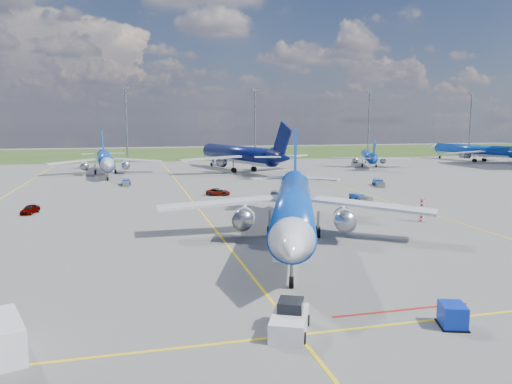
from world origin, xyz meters
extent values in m
plane|color=#5C5C59|center=(0.00, 0.00, 0.00)|extent=(400.00, 400.00, 0.00)
cube|color=#2D4719|center=(0.00, 150.00, 0.00)|extent=(400.00, 80.00, 0.01)
cube|color=yellow|center=(0.00, 30.00, 0.01)|extent=(0.25, 160.00, 0.02)
cube|color=yellow|center=(0.00, -20.00, 0.01)|extent=(60.00, 0.25, 0.02)
cube|color=yellow|center=(30.00, 40.00, 0.01)|extent=(0.25, 120.00, 0.02)
cube|color=#A5140F|center=(8.00, -18.00, 0.01)|extent=(10.00, 0.25, 0.02)
cylinder|color=slate|center=(-10.00, 110.00, 11.00)|extent=(0.50, 0.50, 22.00)
cube|color=slate|center=(-10.00, 110.00, 22.30)|extent=(2.20, 0.50, 0.80)
cylinder|color=slate|center=(30.00, 110.00, 11.00)|extent=(0.50, 0.50, 22.00)
cube|color=slate|center=(30.00, 110.00, 22.30)|extent=(2.20, 0.50, 0.80)
cylinder|color=slate|center=(70.00, 110.00, 11.00)|extent=(0.50, 0.50, 22.00)
cube|color=slate|center=(70.00, 110.00, 22.30)|extent=(2.20, 0.50, 0.80)
cylinder|color=slate|center=(110.00, 110.00, 11.00)|extent=(0.50, 0.50, 22.00)
cube|color=slate|center=(110.00, 110.00, 22.30)|extent=(2.20, 0.50, 0.80)
cylinder|color=red|center=(26.00, 8.00, 1.50)|extent=(0.50, 0.50, 3.00)
cube|color=silver|center=(-0.44, -19.59, 0.60)|extent=(3.47, 4.38, 1.20)
cube|color=black|center=(-0.20, -19.08, 1.43)|extent=(2.04, 2.13, 0.83)
cube|color=slate|center=(0.57, -17.41, 0.51)|extent=(1.14, 2.11, 0.18)
cube|color=#0B29A5|center=(9.61, -21.14, 0.72)|extent=(1.95, 2.17, 1.44)
cube|color=silver|center=(-16.43, -18.47, 1.01)|extent=(3.39, 4.98, 2.01)
imported|color=#999999|center=(-22.81, 25.87, 0.63)|extent=(2.37, 3.95, 1.26)
imported|color=#999999|center=(5.03, 36.40, 0.58)|extent=(4.54, 3.14, 1.15)
imported|color=#999999|center=(13.38, 30.75, 0.56)|extent=(2.67, 4.17, 1.12)
cube|color=#1B45A5|center=(25.63, 25.89, 0.48)|extent=(1.80, 2.54, 0.97)
cube|color=slate|center=(26.25, 23.68, 0.40)|extent=(1.49, 1.98, 0.79)
cube|color=#19449B|center=(-10.25, 54.73, 0.57)|extent=(1.46, 2.69, 1.13)
cube|color=slate|center=(-10.26, 52.05, 0.46)|extent=(1.25, 2.07, 0.93)
cube|color=#1B4EA6|center=(37.73, 41.74, 0.61)|extent=(2.35, 3.20, 1.21)
cube|color=slate|center=(36.84, 39.02, 0.50)|extent=(1.94, 2.50, 0.99)
camera|label=1|loc=(-9.34, -46.57, 12.59)|focal=35.00mm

